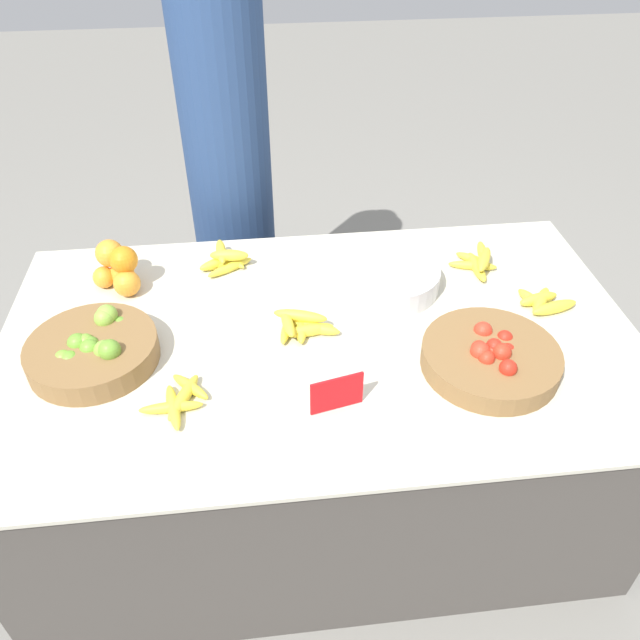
{
  "coord_description": "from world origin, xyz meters",
  "views": [
    {
      "loc": [
        -0.15,
        -1.29,
        1.75
      ],
      "look_at": [
        0.0,
        0.0,
        0.7
      ],
      "focal_mm": 35.0,
      "sensor_mm": 36.0,
      "label": 1
    }
  ],
  "objects_px": {
    "metal_bowl": "(388,278)",
    "price_sign": "(337,393)",
    "tomato_basket": "(490,357)",
    "lime_bowl": "(94,350)",
    "vendor_person": "(230,183)"
  },
  "relations": [
    {
      "from": "tomato_basket",
      "to": "price_sign",
      "type": "height_order",
      "value": "price_sign"
    },
    {
      "from": "metal_bowl",
      "to": "price_sign",
      "type": "relative_size",
      "value": 2.34
    },
    {
      "from": "lime_bowl",
      "to": "vendor_person",
      "type": "xyz_separation_m",
      "value": [
        0.35,
        0.85,
        0.02
      ]
    },
    {
      "from": "metal_bowl",
      "to": "tomato_basket",
      "type": "bearing_deg",
      "value": -63.12
    },
    {
      "from": "metal_bowl",
      "to": "lime_bowl",
      "type": "bearing_deg",
      "value": -164.12
    },
    {
      "from": "tomato_basket",
      "to": "metal_bowl",
      "type": "bearing_deg",
      "value": 116.88
    },
    {
      "from": "metal_bowl",
      "to": "price_sign",
      "type": "height_order",
      "value": "price_sign"
    },
    {
      "from": "tomato_basket",
      "to": "price_sign",
      "type": "distance_m",
      "value": 0.42
    },
    {
      "from": "lime_bowl",
      "to": "tomato_basket",
      "type": "distance_m",
      "value": 1.01
    },
    {
      "from": "vendor_person",
      "to": "price_sign",
      "type": "bearing_deg",
      "value": -77.4
    },
    {
      "from": "tomato_basket",
      "to": "vendor_person",
      "type": "relative_size",
      "value": 0.23
    },
    {
      "from": "lime_bowl",
      "to": "vendor_person",
      "type": "bearing_deg",
      "value": 67.48
    },
    {
      "from": "lime_bowl",
      "to": "metal_bowl",
      "type": "distance_m",
      "value": 0.85
    },
    {
      "from": "lime_bowl",
      "to": "metal_bowl",
      "type": "bearing_deg",
      "value": 15.88
    },
    {
      "from": "lime_bowl",
      "to": "metal_bowl",
      "type": "height_order",
      "value": "lime_bowl"
    }
  ]
}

